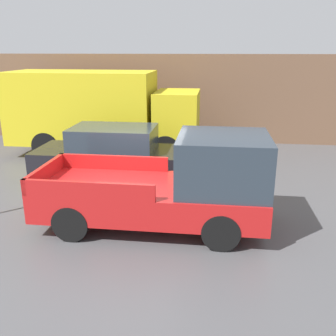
# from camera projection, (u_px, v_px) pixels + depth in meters

# --- Properties ---
(ground_plane) EXTENTS (60.00, 60.00, 0.00)m
(ground_plane) POSITION_uv_depth(u_px,v_px,m) (135.00, 208.00, 9.73)
(ground_plane) COLOR #4C4C4F
(building_wall) EXTENTS (28.00, 0.15, 3.76)m
(building_wall) POSITION_uv_depth(u_px,v_px,m) (171.00, 98.00, 16.44)
(building_wall) COLOR brown
(building_wall) RESTS_ON ground
(pickup_truck) EXTENTS (5.14, 2.12, 2.20)m
(pickup_truck) POSITION_uv_depth(u_px,v_px,m) (175.00, 185.00, 8.45)
(pickup_truck) COLOR red
(pickup_truck) RESTS_ON ground
(car) EXTENTS (4.57, 1.90, 1.72)m
(car) POSITION_uv_depth(u_px,v_px,m) (111.00, 154.00, 11.53)
(car) COLOR black
(car) RESTS_ON ground
(delivery_truck) EXTENTS (7.16, 2.45, 3.16)m
(delivery_truck) POSITION_uv_depth(u_px,v_px,m) (99.00, 110.00, 14.30)
(delivery_truck) COLOR gold
(delivery_truck) RESTS_ON ground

